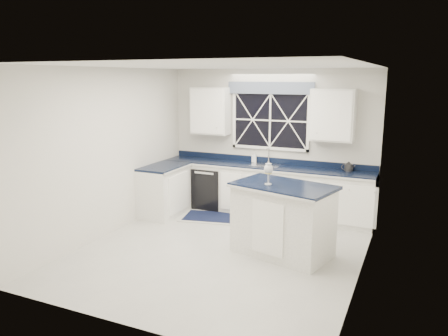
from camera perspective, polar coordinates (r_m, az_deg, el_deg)
The scene contains 13 objects.
ground at distance 6.66m, azimuth -0.36°, elevation -10.67°, with size 4.50×4.50×0.00m, color #ACACA8.
back_wall at distance 8.34m, azimuth 6.09°, elevation 3.49°, with size 4.00×0.10×2.70m, color silver.
base_cabinets at distance 8.20m, azimuth 2.73°, elevation -3.02°, with size 3.99×1.60×0.90m.
countertop at distance 8.14m, azimuth 5.36°, elevation 0.22°, with size 3.98×0.64×0.04m, color black.
dishwasher at distance 8.66m, azimuth -1.61°, elevation -2.48°, with size 0.60×0.58×0.82m, color black.
window at distance 8.24m, azimuth 6.06°, elevation 6.75°, with size 1.65×0.09×1.26m.
upper_cabinets at distance 8.12m, azimuth 5.79°, elevation 7.18°, with size 3.10×0.34×0.90m.
faucet at distance 8.28m, azimuth 5.82°, elevation 1.68°, with size 0.05×0.20×0.30m.
island at distance 6.42m, azimuth 7.70°, elevation -6.66°, with size 1.57×1.17×1.05m.
rug at distance 8.11m, azimuth -1.24°, elevation -6.43°, with size 1.35×0.99×0.02m.
kettle at distance 7.90m, azimuth 15.95°, elevation 0.18°, with size 0.24×0.17×0.17m.
wine_glass at distance 6.21m, azimuth 5.82°, elevation -0.27°, with size 0.13×0.13×0.30m.
soap_bottle at distance 8.41m, azimuth 3.95°, elevation 1.45°, with size 0.09×0.09×0.19m, color silver.
Camera 1 is at (2.57, -5.60, 2.55)m, focal length 35.00 mm.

